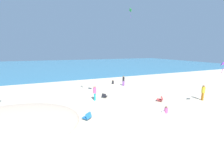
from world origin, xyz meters
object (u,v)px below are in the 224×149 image
Objects in this scene: beach_chair_mid_beach at (87,116)px; kite_green at (130,10)px; person_2 at (203,91)px; person_4 at (123,80)px; person_0 at (113,82)px; person_1 at (95,92)px; beach_chair_near_camera at (104,96)px; person_3 at (166,110)px; kite_purple at (223,63)px; beach_chair_far_right at (160,99)px.

kite_green reaches higher than beach_chair_mid_beach.
person_4 is (-5.62, 8.85, -0.10)m from person_2.
person_0 is 0.40× the size of person_1.
kite_green is at bearing -11.25° from person_4.
kite_green is (8.05, 8.88, 12.70)m from beach_chair_near_camera.
beach_chair_mid_beach is 6.94m from person_3.
kite_purple is (11.91, -2.46, 4.13)m from beach_chair_mid_beach.
person_3 is (5.25, -5.24, -0.75)m from person_1.
beach_chair_near_camera is 11.21m from person_2.
beach_chair_near_camera is 1.53m from person_1.
beach_chair_mid_beach is 21.28m from kite_green.
kite_purple is (-1.04, -2.07, 3.37)m from person_2.
kite_purple is at bearing -131.86° from person_4.
beach_chair_mid_beach is at bearing -84.68° from person_1.
person_1 reaches higher than person_0.
beach_chair_far_right is 1.25× the size of person_0.
kite_purple is at bearing -81.26° from beach_chair_near_camera.
beach_chair_mid_beach is at bearing -129.42° from kite_green.
beach_chair_mid_beach is at bearing 169.59° from person_0.
person_1 is (-4.64, -6.33, 0.74)m from person_0.
kite_green is at bearing 72.19° from person_1.
person_4 is at bearing 112.77° from kite_purple.
person_2 reaches higher than beach_chair_mid_beach.
person_0 is 11.58m from person_3.
kite_green reaches higher than person_3.
person_2 reaches higher than person_0.
beach_chair_mid_beach is (-8.24, -1.00, -0.01)m from beach_chair_far_right.
person_2 is (6.76, -10.60, 0.77)m from person_0.
person_0 is 0.39× the size of person_2.
beach_chair_mid_beach reaches higher than beach_chair_near_camera.
person_4 is 1.50× the size of kite_purple.
beach_chair_far_right is 2.76m from person_3.
person_0 is 1.05× the size of person_3.
person_2 is 1.10× the size of person_4.
person_0 is at bearing 114.31° from kite_purple.
person_3 is at bearing 109.39° from beach_chair_far_right.
person_3 is (0.61, -11.57, -0.01)m from person_0.
person_2 reaches higher than person_1.
kite_purple is at bearing -134.88° from person_0.
beach_chair_mid_beach is at bearing 164.46° from person_4.
person_1 is at bearing 154.76° from beach_chair_near_camera.
person_4 is at bearing -126.61° from kite_green.
person_1 is 7.45m from person_3.
person_1 is 1.07× the size of person_4.
beach_chair_near_camera is 17.46m from kite_green.
beach_chair_far_right is 9.44m from person_0.
person_2 is at bearing -69.51° from beach_chair_near_camera.
person_0 is at bearing -45.73° from person_3.
beach_chair_mid_beach is at bearing 30.00° from person_3.
beach_chair_near_camera is 0.47× the size of person_1.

